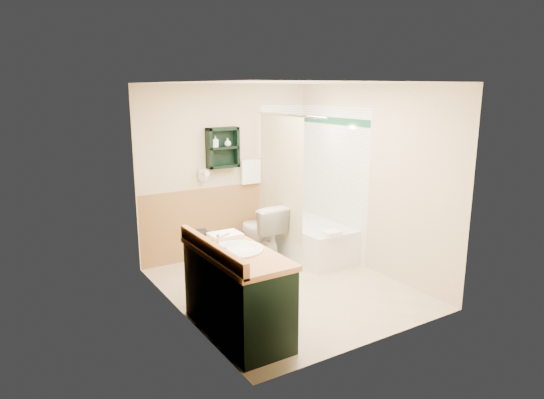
{
  "coord_description": "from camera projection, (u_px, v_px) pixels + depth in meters",
  "views": [
    {
      "loc": [
        -3.0,
        -4.52,
        2.35
      ],
      "look_at": [
        -0.06,
        0.2,
        1.06
      ],
      "focal_mm": 32.0,
      "sensor_mm": 36.0,
      "label": 1
    }
  ],
  "objects": [
    {
      "name": "wainscot_left",
      "position": [
        183.0,
        269.0,
        5.04
      ],
      "size": [
        2.98,
        2.98,
        1.0
      ],
      "primitive_type": null,
      "color": "#B08047",
      "rests_on": "left_wall"
    },
    {
      "name": "tub_towel",
      "position": [
        332.0,
        234.0,
        6.24
      ],
      "size": [
        0.21,
        0.18,
        0.07
      ],
      "primitive_type": "cube",
      "color": "white",
      "rests_on": "bathtub"
    },
    {
      "name": "wall_shelf",
      "position": [
        223.0,
        148.0,
        6.58
      ],
      "size": [
        0.45,
        0.15,
        0.55
      ],
      "primitive_type": "cube",
      "color": "black",
      "rests_on": "back_wall"
    },
    {
      "name": "floor",
      "position": [
        285.0,
        288.0,
        5.82
      ],
      "size": [
        3.0,
        3.0,
        0.0
      ],
      "primitive_type": "plane",
      "color": "#C4AE8F",
      "rests_on": "ground"
    },
    {
      "name": "bathtub",
      "position": [
        306.0,
        238.0,
        6.95
      ],
      "size": [
        0.71,
        1.5,
        0.48
      ],
      "primitive_type": "cube",
      "color": "white",
      "rests_on": "ground"
    },
    {
      "name": "mirror_frame",
      "position": [
        202.0,
        184.0,
        4.37
      ],
      "size": [
        1.3,
        1.3,
        1.0
      ],
      "primitive_type": null,
      "color": "brown",
      "rests_on": "left_wall"
    },
    {
      "name": "toilet",
      "position": [
        261.0,
        232.0,
        6.75
      ],
      "size": [
        0.47,
        0.81,
        0.78
      ],
      "primitive_type": "imported",
      "rotation": [
        0.0,
        0.0,
        3.18
      ],
      "color": "white",
      "rests_on": "ground"
    },
    {
      "name": "tile_back",
      "position": [
        288.0,
        175.0,
        7.33
      ],
      "size": [
        0.95,
        0.95,
        2.1
      ],
      "primitive_type": null,
      "color": "white",
      "rests_on": "back_wall"
    },
    {
      "name": "mirror_glass",
      "position": [
        203.0,
        184.0,
        4.37
      ],
      "size": [
        1.2,
        1.2,
        0.9
      ],
      "primitive_type": null,
      "color": "white",
      "rests_on": "left_wall"
    },
    {
      "name": "soap_bottle_a",
      "position": [
        215.0,
        145.0,
        6.51
      ],
      "size": [
        0.11,
        0.17,
        0.07
      ],
      "primitive_type": "imported",
      "rotation": [
        0.0,
        0.0,
        -0.29
      ],
      "color": "white",
      "rests_on": "wall_shelf"
    },
    {
      "name": "wainscot_back",
      "position": [
        228.0,
        220.0,
        6.93
      ],
      "size": [
        2.58,
        2.58,
        1.0
      ],
      "primitive_type": null,
      "color": "#B08047",
      "rests_on": "back_wall"
    },
    {
      "name": "towel_bar",
      "position": [
        250.0,
        159.0,
        6.89
      ],
      "size": [
        0.4,
        0.06,
        0.4
      ],
      "primitive_type": null,
      "color": "white",
      "rests_on": "back_wall"
    },
    {
      "name": "curtain_rod",
      "position": [
        288.0,
        115.0,
        6.26
      ],
      "size": [
        0.03,
        1.6,
        0.03
      ],
      "primitive_type": "cylinder",
      "rotation": [
        1.57,
        0.0,
        0.0
      ],
      "color": "silver",
      "rests_on": "back_wall"
    },
    {
      "name": "counter_towel",
      "position": [
        225.0,
        235.0,
        4.97
      ],
      "size": [
        0.31,
        0.25,
        0.04
      ],
      "primitive_type": "cube",
      "color": "white",
      "rests_on": "vanity"
    },
    {
      "name": "vanity",
      "position": [
        237.0,
        292.0,
        4.67
      ],
      "size": [
        0.59,
        1.34,
        0.85
      ],
      "primitive_type": "cube",
      "color": "black",
      "rests_on": "ground"
    },
    {
      "name": "hair_dryer",
      "position": [
        203.0,
        175.0,
        6.52
      ],
      "size": [
        0.1,
        0.24,
        0.18
      ],
      "primitive_type": null,
      "color": "silver",
      "rests_on": "back_wall"
    },
    {
      "name": "back_wall",
      "position": [
        226.0,
        171.0,
        6.8
      ],
      "size": [
        2.6,
        0.04,
        2.4
      ],
      "primitive_type": "cube",
      "color": "beige",
      "rests_on": "ground"
    },
    {
      "name": "left_wall",
      "position": [
        176.0,
        205.0,
        4.87
      ],
      "size": [
        0.04,
        3.0,
        2.4
      ],
      "primitive_type": "cube",
      "color": "beige",
      "rests_on": "ground"
    },
    {
      "name": "vanity_book",
      "position": [
        191.0,
        224.0,
        5.03
      ],
      "size": [
        0.18,
        0.06,
        0.23
      ],
      "primitive_type": "imported",
      "rotation": [
        0.0,
        0.0,
        -0.22
      ],
      "color": "black",
      "rests_on": "vanity"
    },
    {
      "name": "tile_accent",
      "position": [
        333.0,
        121.0,
        6.66
      ],
      "size": [
        1.5,
        1.5,
        0.1
      ],
      "primitive_type": null,
      "color": "#154B2F",
      "rests_on": "right_wall"
    },
    {
      "name": "shower_curtain",
      "position": [
        281.0,
        178.0,
        6.6
      ],
      "size": [
        1.05,
        1.05,
        1.7
      ],
      "primitive_type": null,
      "color": "beige",
      "rests_on": "curtain_rod"
    },
    {
      "name": "soap_bottle_b",
      "position": [
        228.0,
        143.0,
        6.6
      ],
      "size": [
        0.11,
        0.13,
        0.09
      ],
      "primitive_type": "imported",
      "rotation": [
        0.0,
        0.0,
        -0.18
      ],
      "color": "white",
      "rests_on": "wall_shelf"
    },
    {
      "name": "ceiling",
      "position": [
        287.0,
        81.0,
        5.27
      ],
      "size": [
        2.6,
        3.0,
        0.04
      ],
      "primitive_type": "cube",
      "color": "white",
      "rests_on": "back_wall"
    },
    {
      "name": "tile_right",
      "position": [
        332.0,
        181.0,
        6.86
      ],
      "size": [
        1.5,
        1.5,
        2.1
      ],
      "primitive_type": null,
      "color": "white",
      "rests_on": "right_wall"
    },
    {
      "name": "right_wall",
      "position": [
        371.0,
        179.0,
        6.23
      ],
      "size": [
        0.04,
        3.0,
        2.4
      ],
      "primitive_type": "cube",
      "color": "beige",
      "rests_on": "ground"
    }
  ]
}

